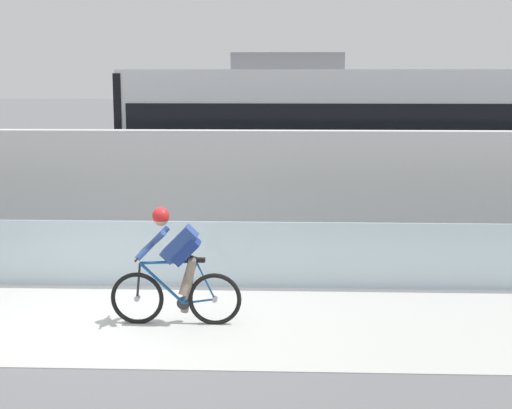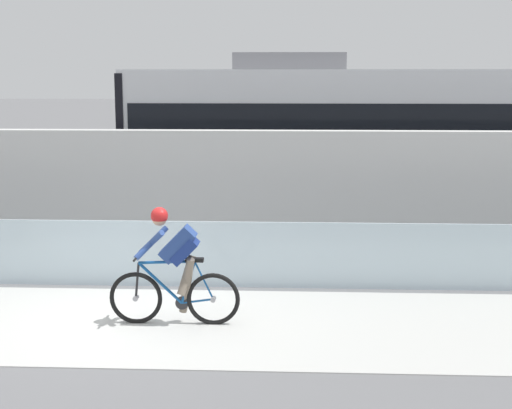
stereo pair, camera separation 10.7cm
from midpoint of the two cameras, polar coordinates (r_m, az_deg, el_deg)
ground_plane at (r=10.41m, az=-10.14°, el=-8.94°), size 200.00×200.00×0.00m
bike_path_deck at (r=10.40m, az=-10.14°, el=-8.91°), size 32.00×3.20×0.01m
glass_parapet at (r=12.00m, az=-8.25°, el=-3.73°), size 32.00×0.05×1.06m
concrete_barrier_wall at (r=13.61m, az=-6.88°, el=0.71°), size 32.00×0.36×2.36m
tram_rail_near at (r=16.23m, az=-5.33°, el=-2.01°), size 32.00×0.08×0.01m
tram_rail_far at (r=17.63m, az=-4.67°, el=-1.06°), size 32.00×0.08×0.01m
tram at (r=16.62m, az=9.52°, el=4.75°), size 11.06×2.54×3.81m
cyclist_on_bike at (r=10.04m, az=-5.96°, el=-4.87°), size 1.77×0.58×1.61m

